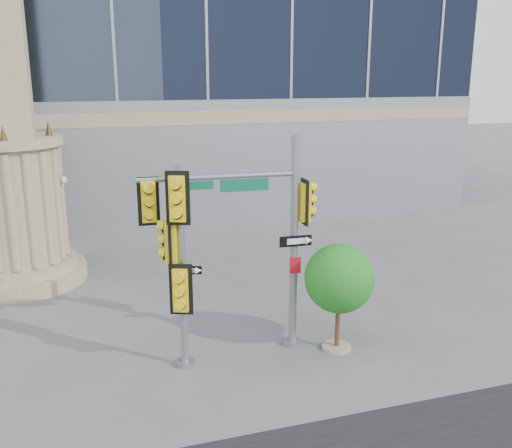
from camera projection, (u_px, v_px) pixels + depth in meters
name	position (u px, v px, depth m)	size (l,w,h in m)	color
ground	(263.00, 379.00, 13.75)	(120.00, 120.00, 0.00)	#545456
monument	(6.00, 124.00, 18.88)	(4.40, 4.40, 16.60)	gray
main_signal_pole	(256.00, 222.00, 14.38)	(4.38, 0.61, 5.64)	slate
secondary_signal_pole	(178.00, 254.00, 13.53)	(0.87, 0.83, 5.07)	slate
street_tree	(340.00, 281.00, 14.81)	(1.86, 1.82, 2.90)	gray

